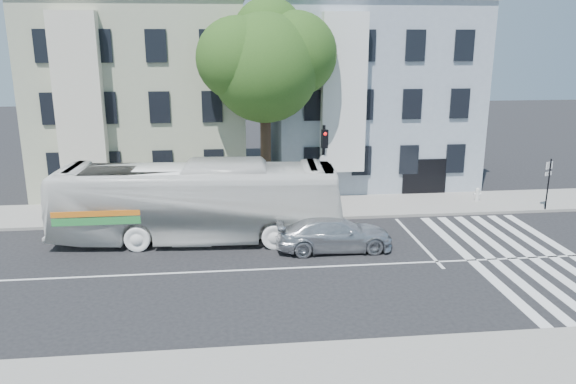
{
  "coord_description": "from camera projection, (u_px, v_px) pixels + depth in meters",
  "views": [
    {
      "loc": [
        -2.04,
        -20.92,
        8.95
      ],
      "look_at": [
        0.58,
        2.9,
        2.4
      ],
      "focal_mm": 35.0,
      "sensor_mm": 36.0,
      "label": 1
    }
  ],
  "objects": [
    {
      "name": "building_right",
      "position": [
        366.0,
        94.0,
        36.3
      ],
      "size": [
        12.0,
        10.0,
        11.0
      ],
      "primitive_type": "cube",
      "color": "#8B97A5",
      "rests_on": "ground"
    },
    {
      "name": "ground",
      "position": [
        282.0,
        269.0,
        22.63
      ],
      "size": [
        120.0,
        120.0,
        0.0
      ],
      "primitive_type": "plane",
      "color": "black",
      "rests_on": "ground"
    },
    {
      "name": "bus",
      "position": [
        198.0,
        202.0,
        25.43
      ],
      "size": [
        3.89,
        13.21,
        3.63
      ],
      "primitive_type": "imported",
      "rotation": [
        0.0,
        0.0,
        1.51
      ],
      "color": "white",
      "rests_on": "ground"
    },
    {
      "name": "sedan",
      "position": [
        334.0,
        233.0,
        24.53
      ],
      "size": [
        2.09,
        5.14,
        1.49
      ],
      "primitive_type": "imported",
      "rotation": [
        0.0,
        0.0,
        1.57
      ],
      "color": "silver",
      "rests_on": "ground"
    },
    {
      "name": "far_sign_pole",
      "position": [
        549.0,
        178.0,
        29.58
      ],
      "size": [
        0.47,
        0.26,
        2.76
      ],
      "rotation": [
        0.0,
        0.0,
        0.43
      ],
      "color": "black",
      "rests_on": "sidewalk_far"
    },
    {
      "name": "fire_hydrant",
      "position": [
        477.0,
        194.0,
        31.5
      ],
      "size": [
        0.42,
        0.24,
        0.75
      ],
      "rotation": [
        0.0,
        0.0,
        -0.14
      ],
      "color": "silver",
      "rests_on": "sidewalk_far"
    },
    {
      "name": "building_left",
      "position": [
        146.0,
        96.0,
        34.82
      ],
      "size": [
        12.0,
        10.0,
        11.0
      ],
      "primitive_type": "cube",
      "color": "#A0A58B",
      "rests_on": "ground"
    },
    {
      "name": "traffic_signal",
      "position": [
        324.0,
        157.0,
        29.14
      ],
      "size": [
        0.49,
        0.55,
        4.67
      ],
      "rotation": [
        0.0,
        0.0,
        0.15
      ],
      "color": "black",
      "rests_on": "ground"
    },
    {
      "name": "sidewalk_near",
      "position": [
        311.0,
        384.0,
        14.94
      ],
      "size": [
        80.0,
        4.0,
        0.15
      ],
      "primitive_type": "cube",
      "color": "gray",
      "rests_on": "ground"
    },
    {
      "name": "hedge",
      "position": [
        237.0,
        212.0,
        28.37
      ],
      "size": [
        8.54,
        1.55,
        0.7
      ],
      "primitive_type": null,
      "rotation": [
        0.0,
        0.0,
        0.08
      ],
      "color": "#396721",
      "rests_on": "sidewalk_far"
    },
    {
      "name": "street_tree",
      "position": [
        266.0,
        61.0,
        28.95
      ],
      "size": [
        7.3,
        5.9,
        11.1
      ],
      "color": "#2D2116",
      "rests_on": "ground"
    },
    {
      "name": "sidewalk_far",
      "position": [
        267.0,
        209.0,
        30.28
      ],
      "size": [
        80.0,
        4.0,
        0.15
      ],
      "primitive_type": "cube",
      "color": "gray",
      "rests_on": "ground"
    }
  ]
}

